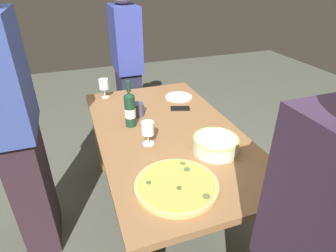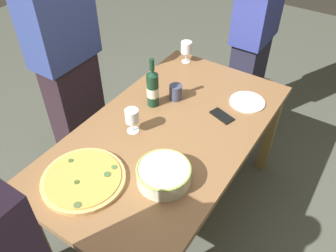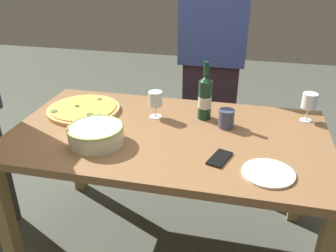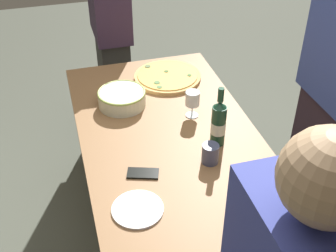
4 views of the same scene
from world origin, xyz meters
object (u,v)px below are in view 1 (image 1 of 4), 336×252
Objects in this scene: cell_phone at (180,108)px; person_guest_left at (15,126)px; serving_bowl at (216,144)px; wine_glass_near_pizza at (148,129)px; person_guest_right at (127,68)px; cup_amber at (138,109)px; wine_glass_by_bottle at (104,84)px; side_plate at (179,97)px; wine_bottle at (130,109)px; dining_table at (168,143)px; pizza at (177,185)px.

cell_phone is 1.11m from person_guest_left.
wine_glass_near_pizza is at bearing 59.55° from serving_bowl.
person_guest_right is at bearing 58.33° from person_guest_left.
cup_amber is at bearing 19.57° from person_guest_left.
wine_glass_by_bottle is 0.62m from side_plate.
person_guest_right reaches higher than wine_bottle.
dining_table is 3.91× the size of pizza.
person_guest_left is at bearing 82.69° from dining_table.
wine_bottle reaches higher than side_plate.
dining_table is at bearing 0.00° from person_guest_left.
serving_bowl is at bearing -56.20° from pizza.
dining_table is 0.39m from serving_bowl.
wine_bottle reaches higher than cup_amber.
side_plate is at bearing 20.55° from person_guest_right.
wine_glass_by_bottle is at bearing 9.71° from wine_glass_near_pizza.
side_plate is 0.22m from cell_phone.
cup_amber is (0.39, -0.04, -0.06)m from wine_glass_near_pizza.
wine_bottle reaches higher than wine_glass_by_bottle.
pizza is 0.81m from cup_amber.
wine_bottle is at bearing 124.91° from side_plate.
person_guest_right reaches higher than side_plate.
wine_glass_near_pizza is (0.42, 0.02, 0.09)m from pizza.
wine_glass_near_pizza reaches higher than cell_phone.
person_guest_left reaches higher than wine_glass_near_pizza.
pizza is 4.21× the size of cup_amber.
pizza reaches higher than side_plate.
cell_phone is at bearing -22.95° from pizza.
wine_glass_near_pizza is at bearing -24.83° from cell_phone.
person_guest_left is 1.08× the size of person_guest_right.
pizza is 0.23× the size of person_guest_left.
person_guest_right is at bearing 6.92° from serving_bowl.
person_guest_right reaches higher than dining_table.
person_guest_right is (1.52, 0.18, 0.02)m from serving_bowl.
pizza reaches higher than dining_table.
person_guest_right reaches higher than wine_glass_near_pizza.
person_guest_right is (0.93, 0.20, 0.06)m from cell_phone.
dining_table is 5.04× the size of wine_bottle.
wine_glass_by_bottle is at bearing 22.86° from cup_amber.
side_plate is (-0.21, -0.57, -0.11)m from wine_glass_by_bottle.
cell_phone is at bearing -1.73° from serving_bowl.
serving_bowl reaches higher than side_plate.
wine_glass_near_pizza is (-0.11, 0.16, 0.20)m from dining_table.
side_plate is 0.77m from person_guest_right.
person_guest_right reaches higher than cup_amber.
person_guest_left reaches higher than wine_bottle.
side_plate is (0.33, -0.48, -0.12)m from wine_bottle.
side_plate is at bearing 179.50° from cell_phone.
serving_bowl is 1.15m from person_guest_left.
person_guest_left is at bearing 102.26° from cup_amber.
pizza is at bearing -33.37° from person_guest_left.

